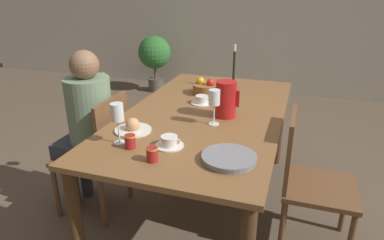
{
  "coord_description": "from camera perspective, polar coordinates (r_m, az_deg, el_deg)",
  "views": [
    {
      "loc": [
        0.59,
        -2.05,
        1.56
      ],
      "look_at": [
        0.0,
        -0.28,
        0.8
      ],
      "focal_mm": 32.0,
      "sensor_mm": 36.0,
      "label": 1
    }
  ],
  "objects": [
    {
      "name": "teacup_across",
      "position": [
        2.43,
        1.63,
        3.31
      ],
      "size": [
        0.15,
        0.15,
        0.06
      ],
      "color": "silver",
      "rests_on": "dining_table"
    },
    {
      "name": "fruit_bowl",
      "position": [
        2.65,
        2.24,
        5.35
      ],
      "size": [
        0.19,
        0.19,
        0.12
      ],
      "color": "brown",
      "rests_on": "dining_table"
    },
    {
      "name": "wine_glass_juice",
      "position": [
        1.82,
        -12.34,
        0.91
      ],
      "size": [
        0.07,
        0.07,
        0.23
      ],
      "color": "white",
      "rests_on": "dining_table"
    },
    {
      "name": "ground_plane",
      "position": [
        2.64,
        1.94,
        -14.18
      ],
      "size": [
        20.0,
        20.0,
        0.0
      ],
      "primitive_type": "plane",
      "color": "brown"
    },
    {
      "name": "bread_plate",
      "position": [
        2.01,
        -9.82,
        -1.23
      ],
      "size": [
        0.21,
        0.21,
        0.08
      ],
      "color": "silver",
      "rests_on": "dining_table"
    },
    {
      "name": "potted_plant",
      "position": [
        5.19,
        -6.25,
        10.72
      ],
      "size": [
        0.48,
        0.48,
        0.83
      ],
      "color": "#4C4742",
      "rests_on": "ground_plane"
    },
    {
      "name": "dining_table",
      "position": [
        2.31,
        2.15,
        -0.81
      ],
      "size": [
        1.01,
        1.84,
        0.75
      ],
      "color": "brown",
      "rests_on": "ground_plane"
    },
    {
      "name": "person_seated",
      "position": [
        2.45,
        -17.12,
        0.07
      ],
      "size": [
        0.39,
        0.41,
        1.16
      ],
      "rotation": [
        0.0,
        0.0,
        1.57
      ],
      "color": "#33333D",
      "rests_on": "ground_plane"
    },
    {
      "name": "wine_glass_water",
      "position": [
        2.03,
        3.74,
        3.52
      ],
      "size": [
        0.07,
        0.07,
        0.22
      ],
      "color": "white",
      "rests_on": "dining_table"
    },
    {
      "name": "teacup_near_person",
      "position": [
        1.8,
        -3.8,
        -3.68
      ],
      "size": [
        0.15,
        0.15,
        0.06
      ],
      "color": "silver",
      "rests_on": "dining_table"
    },
    {
      "name": "chair_opposite",
      "position": [
        2.19,
        18.81,
        -9.31
      ],
      "size": [
        0.42,
        0.42,
        0.86
      ],
      "rotation": [
        0.0,
        0.0,
        -1.57
      ],
      "color": "brown",
      "rests_on": "ground_plane"
    },
    {
      "name": "candlestick_tall",
      "position": [
        2.79,
        6.98,
        8.06
      ],
      "size": [
        0.06,
        0.06,
        0.35
      ],
      "color": "black",
      "rests_on": "dining_table"
    },
    {
      "name": "wall_back",
      "position": [
        5.16,
        12.42,
        18.7
      ],
      "size": [
        10.0,
        0.06,
        2.6
      ],
      "color": "beige",
      "rests_on": "ground_plane"
    },
    {
      "name": "red_pitcher",
      "position": [
        2.18,
        5.66,
        3.49
      ],
      "size": [
        0.16,
        0.13,
        0.23
      ],
      "color": "red",
      "rests_on": "dining_table"
    },
    {
      "name": "chair_person_side",
      "position": [
        2.47,
        -15.25,
        -5.17
      ],
      "size": [
        0.42,
        0.42,
        0.86
      ],
      "rotation": [
        0.0,
        0.0,
        1.57
      ],
      "color": "brown",
      "rests_on": "ground_plane"
    },
    {
      "name": "jam_jar_amber",
      "position": [
        1.8,
        -10.28,
        -3.46
      ],
      "size": [
        0.06,
        0.06,
        0.07
      ],
      "color": "#A81E1E",
      "rests_on": "dining_table"
    },
    {
      "name": "serving_tray",
      "position": [
        1.67,
        6.19,
        -6.33
      ],
      "size": [
        0.27,
        0.27,
        0.03
      ],
      "color": "gray",
      "rests_on": "dining_table"
    },
    {
      "name": "jam_jar_red",
      "position": [
        1.66,
        -6.65,
        -5.6
      ],
      "size": [
        0.06,
        0.06,
        0.07
      ],
      "color": "#A81E1E",
      "rests_on": "dining_table"
    }
  ]
}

